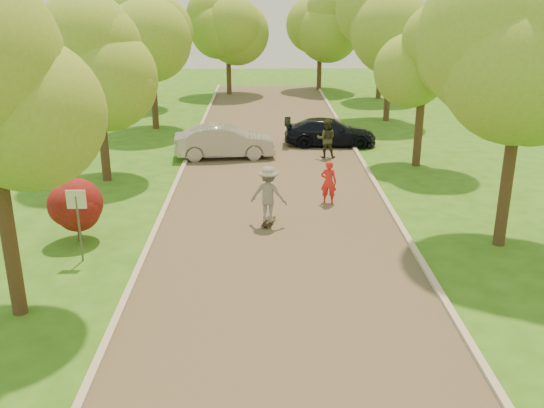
{
  "coord_description": "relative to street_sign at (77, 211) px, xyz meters",
  "views": [
    {
      "loc": [
        -0.55,
        -12.22,
        7.47
      ],
      "look_at": [
        -0.25,
        5.21,
        1.3
      ],
      "focal_mm": 40.0,
      "sensor_mm": 36.0,
      "label": 1
    }
  ],
  "objects": [
    {
      "name": "tree_bg_b",
      "position": [
        14.02,
        28.0,
        3.97
      ],
      "size": [
        5.12,
        5.0,
        7.95
      ],
      "color": "#382619",
      "rests_on": "ground"
    },
    {
      "name": "person_striped",
      "position": [
        7.7,
        4.95,
        -0.75
      ],
      "size": [
        0.67,
        0.52,
        1.63
      ],
      "primitive_type": "imported",
      "rotation": [
        0.0,
        0.0,
        2.9
      ],
      "color": "red",
      "rests_on": "ground"
    },
    {
      "name": "tree_r_far",
      "position": [
        13.03,
        20.0,
        4.27
      ],
      "size": [
        5.33,
        5.2,
        8.34
      ],
      "color": "#382619",
      "rests_on": "ground"
    },
    {
      "name": "dark_sedan",
      "position": [
        8.71,
        13.87,
        -0.89
      ],
      "size": [
        4.72,
        2.11,
        1.35
      ],
      "primitive_type": "imported",
      "rotation": [
        0.0,
        0.0,
        1.52
      ],
      "color": "black",
      "rests_on": "ground"
    },
    {
      "name": "person_olive",
      "position": [
        8.27,
        11.4,
        -0.65
      ],
      "size": [
        0.95,
        0.77,
        1.84
      ],
      "primitive_type": "imported",
      "rotation": [
        0.0,
        0.0,
        3.06
      ],
      "color": "#2D341F",
      "rests_on": "ground"
    },
    {
      "name": "tree_r_midb",
      "position": [
        12.4,
        10.0,
        3.32
      ],
      "size": [
        4.51,
        4.4,
        7.01
      ],
      "color": "#382619",
      "rests_on": "ground"
    },
    {
      "name": "red_shrub",
      "position": [
        -0.5,
        1.5,
        -0.47
      ],
      "size": [
        1.7,
        1.7,
        1.95
      ],
      "color": "#382619",
      "rests_on": "ground"
    },
    {
      "name": "ground",
      "position": [
        5.8,
        -4.0,
        -1.56
      ],
      "size": [
        100.0,
        100.0,
        0.0
      ],
      "primitive_type": "plane",
      "color": "#2F6417",
      "rests_on": "ground"
    },
    {
      "name": "tree_bg_a",
      "position": [
        -2.98,
        26.0,
        3.75
      ],
      "size": [
        5.12,
        5.0,
        7.72
      ],
      "color": "#382619",
      "rests_on": "ground"
    },
    {
      "name": "tree_l_midb",
      "position": [
        -1.01,
        8.0,
        3.02
      ],
      "size": [
        4.3,
        4.2,
        6.62
      ],
      "color": "#382619",
      "rests_on": "ground"
    },
    {
      "name": "tree_r_mida",
      "position": [
        12.82,
        1.0,
        3.97
      ],
      "size": [
        5.13,
        5.0,
        7.95
      ],
      "color": "#382619",
      "rests_on": "ground"
    },
    {
      "name": "tree_bg_c",
      "position": [
        3.01,
        30.0,
        3.46
      ],
      "size": [
        4.92,
        4.8,
        7.33
      ],
      "color": "#382619",
      "rests_on": "ground"
    },
    {
      "name": "road",
      "position": [
        5.8,
        4.0,
        -1.56
      ],
      "size": [
        8.0,
        60.0,
        0.01
      ],
      "primitive_type": "cube",
      "color": "#4C4438",
      "rests_on": "ground"
    },
    {
      "name": "tree_bg_d",
      "position": [
        10.02,
        32.0,
        3.75
      ],
      "size": [
        5.12,
        5.0,
        7.72
      ],
      "color": "#382619",
      "rests_on": "ground"
    },
    {
      "name": "skateboarder",
      "position": [
        5.46,
        2.81,
        -0.48
      ],
      "size": [
        1.38,
        1.01,
        1.91
      ],
      "primitive_type": "imported",
      "rotation": [
        0.0,
        0.0,
        2.87
      ],
      "color": "gray",
      "rests_on": "longboard"
    },
    {
      "name": "tree_l_far",
      "position": [
        -0.59,
        18.0,
        3.9
      ],
      "size": [
        4.92,
        4.8,
        7.79
      ],
      "color": "#382619",
      "rests_on": "ground"
    },
    {
      "name": "curb_right",
      "position": [
        9.85,
        4.0,
        -1.5
      ],
      "size": [
        0.18,
        60.0,
        0.12
      ],
      "primitive_type": "cube",
      "color": "#B2AD9E",
      "rests_on": "ground"
    },
    {
      "name": "curb_left",
      "position": [
        1.75,
        4.0,
        -1.5
      ],
      "size": [
        0.18,
        60.0,
        0.12
      ],
      "primitive_type": "cube",
      "color": "#B2AD9E",
      "rests_on": "ground"
    },
    {
      "name": "street_sign",
      "position": [
        0.0,
        0.0,
        0.0
      ],
      "size": [
        0.55,
        0.06,
        2.17
      ],
      "color": "#59595E",
      "rests_on": "ground"
    },
    {
      "name": "longboard",
      "position": [
        5.46,
        2.81,
        -1.46
      ],
      "size": [
        0.52,
        1.02,
        0.11
      ],
      "rotation": [
        0.0,
        0.0,
        2.87
      ],
      "color": "black",
      "rests_on": "ground"
    },
    {
      "name": "silver_sedan",
      "position": [
        3.5,
        11.53,
        -0.8
      ],
      "size": [
        4.79,
        2.07,
        1.53
      ],
      "primitive_type": "imported",
      "rotation": [
        0.0,
        0.0,
        1.67
      ],
      "color": "#9E9EA2",
      "rests_on": "ground"
    }
  ]
}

